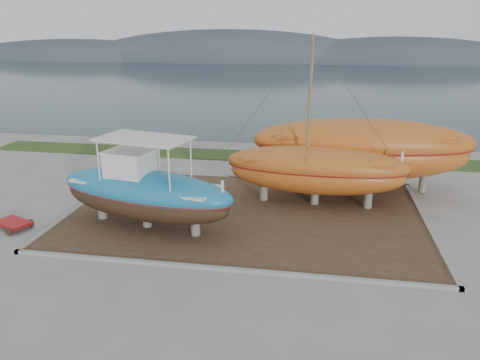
% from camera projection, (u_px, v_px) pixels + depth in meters
% --- Properties ---
extents(ground, '(140.00, 140.00, 0.00)m').
position_uv_depth(ground, '(232.00, 248.00, 20.85)').
color(ground, gray).
rests_on(ground, ground).
extents(dirt_patch, '(18.00, 12.00, 0.06)m').
position_uv_depth(dirt_patch, '(246.00, 214.00, 24.59)').
color(dirt_patch, '#422D1E').
rests_on(dirt_patch, ground).
extents(curb_frame, '(18.60, 12.60, 0.15)m').
position_uv_depth(curb_frame, '(246.00, 213.00, 24.58)').
color(curb_frame, gray).
rests_on(curb_frame, ground).
extents(grass_strip, '(44.00, 3.00, 0.08)m').
position_uv_depth(grass_strip, '(269.00, 157.00, 35.37)').
color(grass_strip, '#284219').
rests_on(grass_strip, ground).
extents(sea, '(260.00, 100.00, 0.04)m').
position_uv_depth(sea, '(301.00, 81.00, 86.46)').
color(sea, '#1B3136').
rests_on(sea, ground).
extents(mountain_ridge, '(200.00, 36.00, 20.00)m').
position_uv_depth(mountain_ridge, '(309.00, 61.00, 138.01)').
color(mountain_ridge, '#333D49').
rests_on(mountain_ridge, ground).
extents(blue_caique, '(9.68, 4.88, 4.46)m').
position_uv_depth(blue_caique, '(145.00, 183.00, 22.30)').
color(blue_caique, teal).
rests_on(blue_caique, dirt_patch).
extents(white_dinghy, '(4.69, 2.14, 1.37)m').
position_uv_depth(white_dinghy, '(128.00, 181.00, 27.62)').
color(white_dinghy, white).
rests_on(white_dinghy, dirt_patch).
extents(orange_sailboat, '(10.00, 3.36, 9.00)m').
position_uv_depth(orange_sailboat, '(319.00, 123.00, 24.53)').
color(orange_sailboat, '#AF541A').
rests_on(orange_sailboat, dirt_patch).
extents(orange_bare_hull, '(12.95, 4.50, 4.19)m').
position_uv_depth(orange_bare_hull, '(361.00, 156.00, 27.49)').
color(orange_bare_hull, '#AF541A').
rests_on(orange_bare_hull, dirt_patch).
extents(red_trailer, '(2.88, 2.19, 0.37)m').
position_uv_depth(red_trailer, '(13.00, 225.00, 22.79)').
color(red_trailer, '#A81214').
rests_on(red_trailer, ground).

